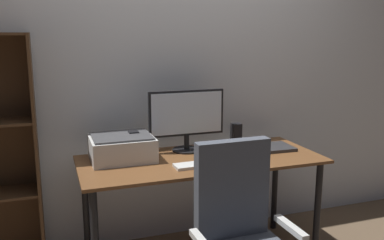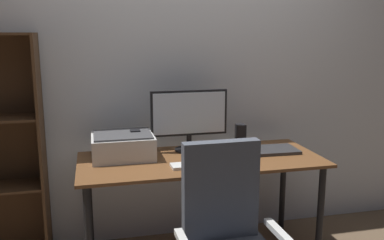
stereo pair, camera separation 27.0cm
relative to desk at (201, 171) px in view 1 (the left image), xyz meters
name	(u,v)px [view 1 (the left image)]	position (x,y,z in m)	size (l,w,h in m)	color
back_wall	(177,67)	(0.00, 0.51, 0.65)	(6.40, 0.10, 2.60)	silver
desk	(201,171)	(0.00, 0.00, 0.00)	(1.58, 0.67, 0.74)	brown
monitor	(187,116)	(-0.03, 0.20, 0.33)	(0.53, 0.20, 0.43)	black
keyboard	(197,165)	(-0.08, -0.16, 0.10)	(0.29, 0.11, 0.02)	silver
mouse	(227,159)	(0.13, -0.13, 0.10)	(0.06, 0.10, 0.03)	black
coffee_mug	(202,151)	(0.01, 0.02, 0.13)	(0.10, 0.08, 0.09)	#387F51
laptop	(269,148)	(0.53, 0.04, 0.10)	(0.32, 0.23, 0.02)	#2D2D30
speaker_left	(134,144)	(-0.41, 0.19, 0.17)	(0.06, 0.07, 0.17)	black
speaker_right	(236,135)	(0.34, 0.19, 0.17)	(0.06, 0.07, 0.17)	black
printer	(122,148)	(-0.49, 0.14, 0.17)	(0.40, 0.34, 0.16)	silver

